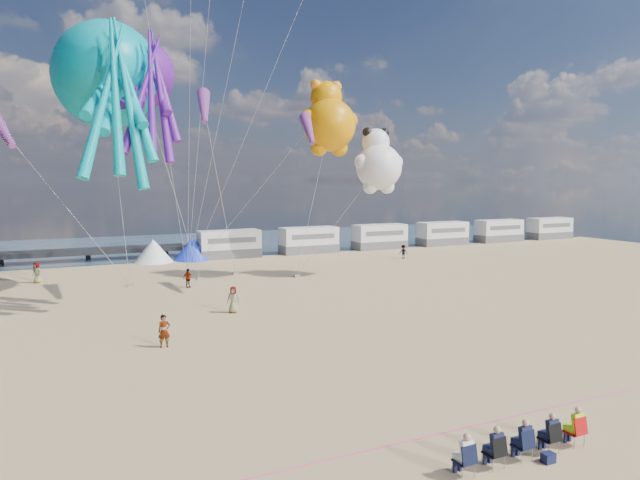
{
  "coord_description": "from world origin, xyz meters",
  "views": [
    {
      "loc": [
        -11.34,
        -19.65,
        8.39
      ],
      "look_at": [
        0.81,
        6.0,
        5.4
      ],
      "focal_mm": 32.0,
      "sensor_mm": 36.0,
      "label": 1
    }
  ],
  "objects_px": {
    "beachgoer_2": "(403,252)",
    "sandbag_b": "(200,279)",
    "motorhome_1": "(309,240)",
    "sandbag_d": "(235,273)",
    "windsock_right": "(309,130)",
    "beachgoer_3": "(188,278)",
    "cooler_navy": "(548,458)",
    "motorhome_0": "(229,244)",
    "beachgoer_0": "(233,300)",
    "windsock_mid": "(204,107)",
    "standing_person": "(164,331)",
    "beachgoer_6": "(37,273)",
    "spectator_row": "(522,439)",
    "sandbag_e": "(188,276)",
    "kite_teddy_orange": "(329,125)",
    "kite_panda": "(379,167)",
    "motorhome_3": "(442,234)",
    "motorhome_5": "(550,228)",
    "sandbag_a": "(130,285)",
    "windsock_left": "(0,126)",
    "tent_blue": "(192,249)",
    "motorhome_4": "(499,231)",
    "kite_octopus_teal": "(106,76)",
    "motorhome_2": "(380,237)",
    "sandbag_c": "(297,276)",
    "kite_octopus_purple": "(139,75)"
  },
  "relations": [
    {
      "from": "beachgoer_2",
      "to": "sandbag_b",
      "type": "height_order",
      "value": "beachgoer_2"
    },
    {
      "from": "motorhome_1",
      "to": "sandbag_d",
      "type": "relative_size",
      "value": 13.2
    },
    {
      "from": "sandbag_b",
      "to": "windsock_right",
      "type": "relative_size",
      "value": 0.1
    },
    {
      "from": "beachgoer_3",
      "to": "sandbag_b",
      "type": "xyz_separation_m",
      "value": [
        1.68,
        3.08,
        -0.64
      ]
    },
    {
      "from": "cooler_navy",
      "to": "sandbag_b",
      "type": "bearing_deg",
      "value": 93.1
    },
    {
      "from": "motorhome_0",
      "to": "beachgoer_0",
      "type": "bearing_deg",
      "value": -105.76
    },
    {
      "from": "motorhome_0",
      "to": "windsock_mid",
      "type": "height_order",
      "value": "windsock_mid"
    },
    {
      "from": "standing_person",
      "to": "beachgoer_3",
      "type": "height_order",
      "value": "standing_person"
    },
    {
      "from": "beachgoer_6",
      "to": "sandbag_d",
      "type": "distance_m",
      "value": 16.2
    },
    {
      "from": "motorhome_1",
      "to": "motorhome_0",
      "type": "bearing_deg",
      "value": 180.0
    },
    {
      "from": "spectator_row",
      "to": "motorhome_0",
      "type": "bearing_deg",
      "value": 84.18
    },
    {
      "from": "sandbag_d",
      "to": "windsock_right",
      "type": "height_order",
      "value": "windsock_right"
    },
    {
      "from": "sandbag_e",
      "to": "kite_teddy_orange",
      "type": "relative_size",
      "value": 0.07
    },
    {
      "from": "beachgoer_0",
      "to": "windsock_right",
      "type": "xyz_separation_m",
      "value": [
        7.16,
        4.21,
        11.22
      ]
    },
    {
      "from": "standing_person",
      "to": "kite_panda",
      "type": "xyz_separation_m",
      "value": [
        20.82,
        13.79,
        8.69
      ]
    },
    {
      "from": "motorhome_3",
      "to": "beachgoer_3",
      "type": "bearing_deg",
      "value": -156.99
    },
    {
      "from": "motorhome_5",
      "to": "sandbag_a",
      "type": "xyz_separation_m",
      "value": [
        -59.42,
        -13.03,
        -1.39
      ]
    },
    {
      "from": "motorhome_0",
      "to": "windsock_left",
      "type": "distance_m",
      "value": 29.14
    },
    {
      "from": "motorhome_1",
      "to": "tent_blue",
      "type": "distance_m",
      "value": 13.5
    },
    {
      "from": "motorhome_4",
      "to": "beachgoer_6",
      "type": "relative_size",
      "value": 3.88
    },
    {
      "from": "beachgoer_3",
      "to": "windsock_right",
      "type": "distance_m",
      "value": 14.88
    },
    {
      "from": "motorhome_5",
      "to": "kite_panda",
      "type": "distance_m",
      "value": 43.5
    },
    {
      "from": "motorhome_4",
      "to": "motorhome_5",
      "type": "height_order",
      "value": "same"
    },
    {
      "from": "tent_blue",
      "to": "beachgoer_6",
      "type": "distance_m",
      "value": 16.7
    },
    {
      "from": "spectator_row",
      "to": "kite_teddy_orange",
      "type": "distance_m",
      "value": 35.07
    },
    {
      "from": "motorhome_5",
      "to": "tent_blue",
      "type": "bearing_deg",
      "value": 180.0
    },
    {
      "from": "tent_blue",
      "to": "kite_octopus_teal",
      "type": "bearing_deg",
      "value": -121.12
    },
    {
      "from": "beachgoer_3",
      "to": "kite_panda",
      "type": "relative_size",
      "value": 0.22
    },
    {
      "from": "sandbag_a",
      "to": "sandbag_d",
      "type": "bearing_deg",
      "value": 12.51
    },
    {
      "from": "kite_octopus_teal",
      "to": "motorhome_2",
      "type": "bearing_deg",
      "value": 25.29
    },
    {
      "from": "motorhome_3",
      "to": "sandbag_c",
      "type": "xyz_separation_m",
      "value": [
        -26.74,
        -14.61,
        -1.39
      ]
    },
    {
      "from": "motorhome_1",
      "to": "motorhome_4",
      "type": "relative_size",
      "value": 1.0
    },
    {
      "from": "motorhome_4",
      "to": "motorhome_3",
      "type": "bearing_deg",
      "value": 180.0
    },
    {
      "from": "motorhome_2",
      "to": "motorhome_5",
      "type": "relative_size",
      "value": 1.0
    },
    {
      "from": "beachgoer_3",
      "to": "sandbag_d",
      "type": "distance_m",
      "value": 6.88
    },
    {
      "from": "motorhome_0",
      "to": "beachgoer_3",
      "type": "xyz_separation_m",
      "value": [
        -7.86,
        -15.44,
        -0.75
      ]
    },
    {
      "from": "kite_octopus_purple",
      "to": "motorhome_4",
      "type": "bearing_deg",
      "value": 26.7
    },
    {
      "from": "sandbag_d",
      "to": "kite_octopus_teal",
      "type": "bearing_deg",
      "value": -157.29
    },
    {
      "from": "motorhome_1",
      "to": "spectator_row",
      "type": "bearing_deg",
      "value": -106.82
    },
    {
      "from": "motorhome_0",
      "to": "spectator_row",
      "type": "height_order",
      "value": "motorhome_0"
    },
    {
      "from": "kite_panda",
      "to": "windsock_left",
      "type": "height_order",
      "value": "windsock_left"
    },
    {
      "from": "cooler_navy",
      "to": "sandbag_a",
      "type": "relative_size",
      "value": 0.76
    },
    {
      "from": "spectator_row",
      "to": "beachgoer_6",
      "type": "bearing_deg",
      "value": 109.28
    },
    {
      "from": "motorhome_0",
      "to": "beachgoer_2",
      "type": "xyz_separation_m",
      "value": [
        16.67,
        -8.74,
        -0.76
      ]
    },
    {
      "from": "beachgoer_6",
      "to": "kite_teddy_orange",
      "type": "relative_size",
      "value": 0.22
    },
    {
      "from": "sandbag_a",
      "to": "motorhome_1",
      "type": "bearing_deg",
      "value": 31.31
    },
    {
      "from": "beachgoer_0",
      "to": "kite_panda",
      "type": "xyz_separation_m",
      "value": [
        15.48,
        7.98,
        8.67
      ]
    },
    {
      "from": "standing_person",
      "to": "beachgoer_0",
      "type": "height_order",
      "value": "beachgoer_0"
    },
    {
      "from": "motorhome_0",
      "to": "sandbag_b",
      "type": "xyz_separation_m",
      "value": [
        -6.18,
        -12.36,
        -1.39
      ]
    },
    {
      "from": "motorhome_0",
      "to": "sandbag_b",
      "type": "relative_size",
      "value": 13.2
    }
  ]
}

